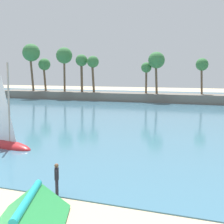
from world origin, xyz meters
TOP-DOWN VIEW (x-y plane):
  - sea at (0.00, 55.50)m, footprint 220.00×94.53m
  - palm_headland at (0.14, 62.62)m, footprint 93.22×6.44m
  - folded_kite at (1.64, 4.84)m, footprint 4.24×5.04m
  - person_at_waterline at (0.81, 8.35)m, footprint 0.34×0.49m
  - sailboat_mid_bay at (-8.68, 16.34)m, footprint 5.28×2.61m

SIDE VIEW (x-z plane):
  - sea at x=0.00m, z-range 0.00..0.06m
  - sailboat_mid_bay at x=-8.68m, z-range -2.95..4.40m
  - folded_kite at x=1.64m, z-range 0.24..1.52m
  - person_at_waterline at x=0.81m, z-range 0.06..1.73m
  - palm_headland at x=0.14m, z-range -2.49..10.33m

